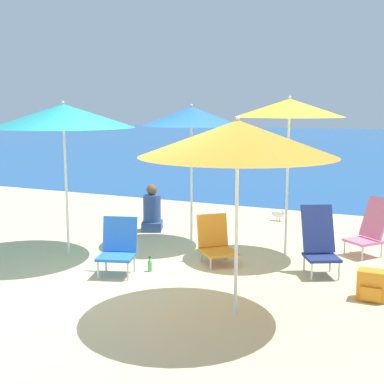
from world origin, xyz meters
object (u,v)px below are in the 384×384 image
at_px(person_seated_near, 152,212).
at_px(water_bottle, 150,266).
at_px(backpack_orange, 372,286).
at_px(beach_umbrella_teal, 64,116).
at_px(beach_chair_orange, 215,242).
at_px(beach_chair_blue, 118,245).
at_px(beach_chair_pink, 370,228).
at_px(beach_umbrella_yellow, 289,108).
at_px(beach_umbrella_blue, 191,116).
at_px(beach_umbrella_orange, 238,139).
at_px(seagull, 279,214).
at_px(beach_chair_navy, 319,241).

height_order(person_seated_near, water_bottle, person_seated_near).
bearing_deg(backpack_orange, beach_umbrella_teal, 178.69).
height_order(beach_chair_orange, beach_chair_blue, beach_chair_blue).
height_order(beach_chair_orange, person_seated_near, person_seated_near).
bearing_deg(beach_chair_pink, beach_umbrella_yellow, -118.04).
bearing_deg(beach_chair_pink, backpack_orange, -44.31).
height_order(beach_umbrella_teal, backpack_orange, beach_umbrella_teal).
height_order(beach_umbrella_blue, beach_chair_blue, beach_umbrella_blue).
bearing_deg(beach_umbrella_orange, water_bottle, 149.68).
bearing_deg(person_seated_near, beach_umbrella_teal, -124.79).
bearing_deg(beach_umbrella_yellow, beach_umbrella_blue, 177.59).
bearing_deg(beach_umbrella_blue, seagull, 68.84).
relative_size(beach_umbrella_blue, beach_chair_navy, 2.49).
height_order(beach_umbrella_orange, beach_umbrella_blue, beach_umbrella_blue).
bearing_deg(beach_umbrella_teal, water_bottle, -8.72).
bearing_deg(beach_umbrella_orange, beach_chair_pink, 70.98).
xyz_separation_m(beach_umbrella_yellow, beach_umbrella_blue, (-1.56, 0.07, -0.13)).
distance_m(beach_chair_blue, seagull, 4.14).
bearing_deg(person_seated_near, backpack_orange, -49.65).
relative_size(beach_umbrella_teal, seagull, 8.33).
height_order(beach_chair_blue, beach_chair_pink, beach_chair_pink).
height_order(beach_umbrella_teal, beach_umbrella_blue, beach_umbrella_teal).
xyz_separation_m(beach_umbrella_teal, backpack_orange, (4.31, -0.10, -1.86)).
relative_size(beach_umbrella_blue, water_bottle, 10.93).
relative_size(beach_umbrella_yellow, backpack_orange, 6.70).
xyz_separation_m(beach_umbrella_orange, person_seated_near, (-2.66, 2.99, -1.52)).
bearing_deg(seagull, beach_chair_blue, -104.56).
bearing_deg(beach_umbrella_orange, beach_chair_blue, 160.41).
bearing_deg(person_seated_near, beach_chair_blue, -94.51).
distance_m(beach_chair_pink, backpack_orange, 1.94).
bearing_deg(person_seated_near, beach_umbrella_blue, -49.05).
height_order(beach_umbrella_teal, beach_chair_orange, beach_umbrella_teal).
height_order(beach_umbrella_orange, beach_chair_pink, beach_umbrella_orange).
height_order(beach_umbrella_yellow, beach_chair_blue, beach_umbrella_yellow).
xyz_separation_m(beach_umbrella_teal, beach_chair_pink, (4.06, 1.81, -1.63)).
height_order(backpack_orange, seagull, backpack_orange).
bearing_deg(beach_chair_navy, beach_umbrella_blue, 132.07).
xyz_separation_m(beach_umbrella_orange, beach_umbrella_blue, (-1.67, 2.51, 0.16)).
xyz_separation_m(beach_chair_navy, seagull, (-1.35, 2.92, -0.30)).
relative_size(beach_umbrella_orange, backpack_orange, 6.01).
height_order(beach_umbrella_blue, seagull, beach_umbrella_blue).
xyz_separation_m(beach_umbrella_teal, beach_chair_blue, (1.17, -0.46, -1.66)).
xyz_separation_m(beach_umbrella_orange, water_bottle, (-1.54, 0.90, -1.77)).
bearing_deg(water_bottle, seagull, 79.46).
relative_size(beach_chair_pink, seagull, 3.15).
bearing_deg(beach_umbrella_orange, person_seated_near, 131.62).
xyz_separation_m(beach_chair_pink, seagull, (-1.85, 1.73, -0.27)).
bearing_deg(beach_chair_blue, backpack_orange, -11.35).
bearing_deg(beach_umbrella_orange, beach_chair_orange, 118.70).
bearing_deg(water_bottle, beach_umbrella_yellow, 47.36).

